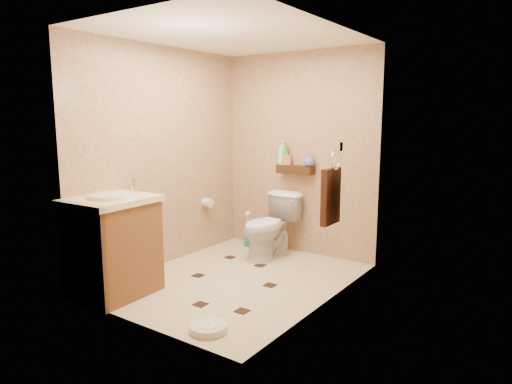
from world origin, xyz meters
The scene contains 20 objects.
ground centered at (0.00, 0.00, 0.00)m, with size 2.50×2.50×0.00m, color beige.
wall_back centered at (0.00, 1.25, 1.20)m, with size 2.00×0.04×2.40m, color tan.
wall_front centered at (0.00, -1.25, 1.20)m, with size 2.00×0.04×2.40m, color tan.
wall_left centered at (-1.00, 0.00, 1.20)m, with size 0.04×2.50×2.40m, color tan.
wall_right centered at (1.00, 0.00, 1.20)m, with size 0.04×2.50×2.40m, color tan.
ceiling centered at (0.00, 0.00, 2.40)m, with size 2.00×2.50×0.02m, color white.
wall_shelf centered at (0.00, 1.17, 1.02)m, with size 0.46×0.14×0.10m, color #3B2110.
floor_accents centered at (0.00, -0.05, 0.00)m, with size 1.12×1.33×0.01m.
toilet centered at (-0.14, 0.83, 0.38)m, with size 0.42×0.74×0.75m, color white.
vanity centered at (-0.70, -0.95, 0.48)m, with size 0.66×0.78×1.07m.
bathroom_scale centered at (0.51, -1.02, 0.03)m, with size 0.37×0.37×0.06m.
toilet_brush centered at (-0.62, 1.07, 0.16)m, with size 0.10×0.10×0.46m.
towel_ring centered at (0.91, 0.25, 0.95)m, with size 0.12×0.30×0.76m.
toilet_paper centered at (-0.94, 0.65, 0.60)m, with size 0.12×0.11×0.12m.
bottle_a centered at (-0.18, 1.17, 1.21)m, with size 0.11×0.11×0.29m, color silver.
bottle_b centered at (-0.16, 1.17, 1.15)m, with size 0.08×0.08×0.17m, color yellow.
bottle_c centered at (-0.16, 1.17, 1.13)m, with size 0.10×0.10×0.13m, color red.
bottle_d centered at (-0.16, 1.17, 1.21)m, with size 0.11×0.11×0.28m, color green.
bottle_e centered at (-0.13, 1.17, 1.16)m, with size 0.08×0.08×0.18m, color #F98D53.
bottle_f centered at (0.18, 1.17, 1.15)m, with size 0.12×0.12×0.16m, color #5764D9.
Camera 1 is at (2.71, -3.53, 1.65)m, focal length 32.00 mm.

